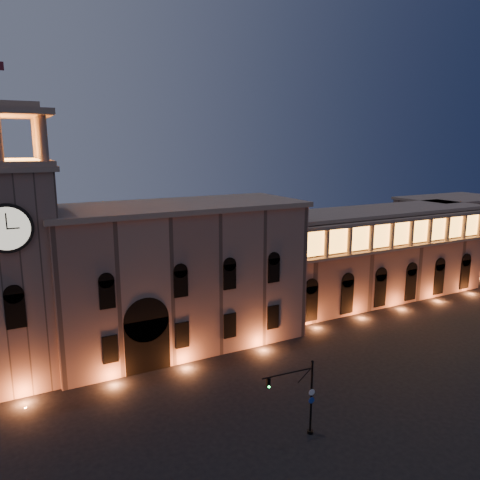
# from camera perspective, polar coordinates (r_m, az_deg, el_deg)

# --- Properties ---
(ground) EXTENTS (160.00, 160.00, 0.00)m
(ground) POSITION_cam_1_polar(r_m,az_deg,el_deg) (44.67, 6.18, -21.78)
(ground) COLOR black
(ground) RESTS_ON ground
(government_building) EXTENTS (30.80, 12.80, 17.60)m
(government_building) POSITION_cam_1_polar(r_m,az_deg,el_deg) (58.21, -7.53, -4.24)
(government_building) COLOR #886758
(government_building) RESTS_ON ground
(clock_tower) EXTENTS (9.80, 9.80, 32.40)m
(clock_tower) POSITION_cam_1_polar(r_m,az_deg,el_deg) (53.09, -26.25, -2.73)
(clock_tower) COLOR #886758
(clock_tower) RESTS_ON ground
(colonnade_wing) EXTENTS (40.60, 11.50, 14.50)m
(colonnade_wing) POSITION_cam_1_polar(r_m,az_deg,el_deg) (78.21, 16.04, -1.60)
(colonnade_wing) COLOR #826253
(colonnade_wing) RESTS_ON ground
(secondary_building) EXTENTS (20.00, 12.00, 14.00)m
(secondary_building) POSITION_cam_1_polar(r_m,az_deg,el_deg) (101.37, 24.33, 0.56)
(secondary_building) COLOR #826253
(secondary_building) RESTS_ON ground
(traffic_light) EXTENTS (4.97, 0.69, 6.82)m
(traffic_light) POSITION_cam_1_polar(r_m,az_deg,el_deg) (41.91, 7.67, -18.50)
(traffic_light) COLOR black
(traffic_light) RESTS_ON ground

